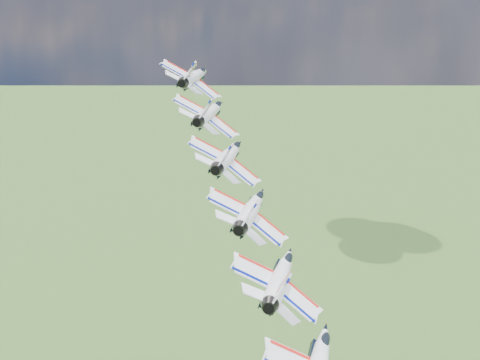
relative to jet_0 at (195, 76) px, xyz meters
The scene contains 5 objects.
jet_0 is the anchor object (origin of this frame).
jet_1 10.80m from the jet_0, 44.96° to the right, with size 9.36×13.86×4.14m, color white, non-canonical shape.
jet_2 21.60m from the jet_0, 44.96° to the right, with size 9.36×13.86×4.14m, color silver, non-canonical shape.
jet_3 32.40m from the jet_0, 44.96° to the right, with size 9.36×13.86×4.14m, color white, non-canonical shape.
jet_4 43.20m from the jet_0, 44.96° to the right, with size 9.36×13.86×4.14m, color white, non-canonical shape.
Camera 1 is at (50.79, -63.78, 171.14)m, focal length 50.00 mm.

